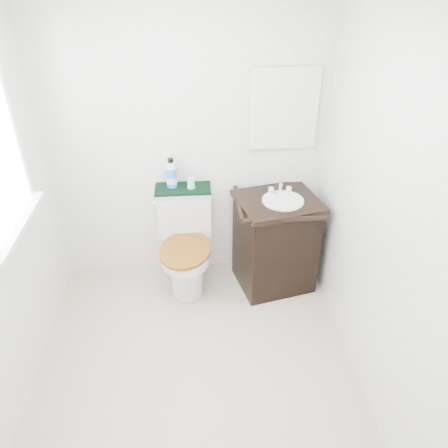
{
  "coord_description": "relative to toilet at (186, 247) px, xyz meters",
  "views": [
    {
      "loc": [
        0.04,
        -2.03,
        2.48
      ],
      "look_at": [
        0.25,
        0.75,
        0.71
      ],
      "focal_mm": 35.0,
      "sensor_mm": 36.0,
      "label": 1
    }
  ],
  "objects": [
    {
      "name": "wall_right",
      "position": [
        1.15,
        -0.97,
        0.83
      ],
      "size": [
        0.0,
        2.4,
        2.4
      ],
      "primitive_type": "plane",
      "rotation": [
        1.57,
        0.0,
        -1.57
      ],
      "color": "silver",
      "rests_on": "ground"
    },
    {
      "name": "mouthwash_bottle",
      "position": [
        -0.08,
        0.15,
        0.6
      ],
      "size": [
        0.08,
        0.08,
        0.24
      ],
      "color": "blue",
      "rests_on": "towel"
    },
    {
      "name": "toilet",
      "position": [
        0.0,
        0.0,
        0.0
      ],
      "size": [
        0.48,
        0.67,
        0.84
      ],
      "color": "silver",
      "rests_on": "floor"
    },
    {
      "name": "wall_back",
      "position": [
        0.05,
        0.23,
        0.83
      ],
      "size": [
        2.4,
        0.0,
        2.4
      ],
      "primitive_type": "plane",
      "rotation": [
        1.57,
        0.0,
        0.0
      ],
      "color": "silver",
      "rests_on": "ground"
    },
    {
      "name": "floor",
      "position": [
        0.05,
        -0.97,
        -0.37
      ],
      "size": [
        2.4,
        2.4,
        0.0
      ],
      "primitive_type": "plane",
      "color": "#BBAC96",
      "rests_on": "ground"
    },
    {
      "name": "vanity",
      "position": [
        0.74,
        -0.06,
        0.06
      ],
      "size": [
        0.73,
        0.66,
        0.92
      ],
      "color": "black",
      "rests_on": "floor"
    },
    {
      "name": "soap_bar",
      "position": [
        0.73,
        0.03,
        0.46
      ],
      "size": [
        0.07,
        0.04,
        0.02
      ],
      "primitive_type": "ellipsoid",
      "color": "#197A76",
      "rests_on": "vanity"
    },
    {
      "name": "trash_bin",
      "position": [
        -0.0,
        0.08,
        -0.22
      ],
      "size": [
        0.23,
        0.2,
        0.3
      ],
      "color": "silver",
      "rests_on": "floor"
    },
    {
      "name": "mirror",
      "position": [
        0.79,
        0.21,
        1.08
      ],
      "size": [
        0.5,
        0.02,
        0.6
      ],
      "primitive_type": "cube",
      "color": "silver",
      "rests_on": "wall_back"
    },
    {
      "name": "wall_front",
      "position": [
        0.05,
        -2.17,
        0.83
      ],
      "size": [
        2.4,
        0.0,
        2.4
      ],
      "primitive_type": "plane",
      "rotation": [
        -1.57,
        0.0,
        0.0
      ],
      "color": "silver",
      "rests_on": "ground"
    },
    {
      "name": "cup",
      "position": [
        0.07,
        0.12,
        0.53
      ],
      "size": [
        0.07,
        0.07,
        0.08
      ],
      "primitive_type": "cone",
      "color": "#95D1F4",
      "rests_on": "towel"
    },
    {
      "name": "towel",
      "position": [
        0.0,
        0.12,
        0.48
      ],
      "size": [
        0.45,
        0.22,
        0.02
      ],
      "primitive_type": "cube",
      "color": "black",
      "rests_on": "toilet"
    }
  ]
}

